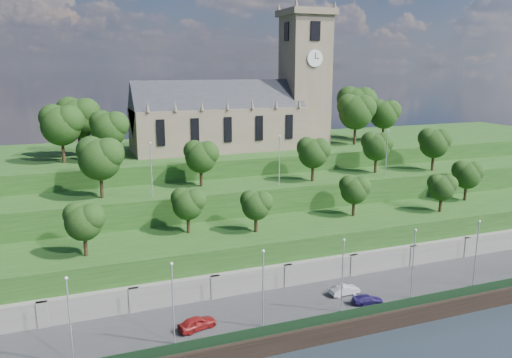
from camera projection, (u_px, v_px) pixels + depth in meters
name	position (u px, v px, depth m)	size (l,w,h in m)	color
ground	(366.00, 334.00, 58.18)	(320.00, 320.00, 0.00)	black
promenade	(340.00, 304.00, 63.43)	(160.00, 12.00, 2.00)	#2D2D30
quay_wall	(367.00, 326.00, 57.89)	(160.00, 0.50, 2.20)	black
fence	(364.00, 311.00, 58.15)	(160.00, 0.10, 1.20)	black
retaining_wall	(319.00, 275.00, 68.55)	(160.00, 2.10, 5.00)	slate
embankment_lower	(300.00, 250.00, 73.71)	(160.00, 12.00, 8.00)	#1E4416
embankment_upper	(272.00, 216.00, 83.31)	(160.00, 10.00, 12.00)	#1E4416
hilltop	(232.00, 181.00, 102.13)	(160.00, 32.00, 15.00)	#1E4416
church	(242.00, 109.00, 95.43)	(38.60, 12.35, 27.60)	#6D5F4C
trees_lower	(316.00, 193.00, 72.82)	(67.13, 8.57, 6.95)	black
trees_upper	(277.00, 150.00, 80.21)	(63.77, 8.05, 8.93)	black
trees_hilltop	(251.00, 113.00, 95.36)	(70.20, 16.67, 11.35)	black
lamp_posts_promenade	(343.00, 271.00, 58.18)	(60.36, 0.36, 9.16)	#B2B2B7
lamp_posts_upper	(279.00, 157.00, 78.22)	(40.36, 0.36, 8.10)	#B2B2B7
car_left	(197.00, 323.00, 55.20)	(1.76, 4.37, 1.49)	maroon
car_middle	(344.00, 290.00, 63.63)	(1.38, 3.96, 1.31)	#A8A6AB
car_right	(368.00, 300.00, 61.15)	(1.57, 3.87, 1.12)	#211752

